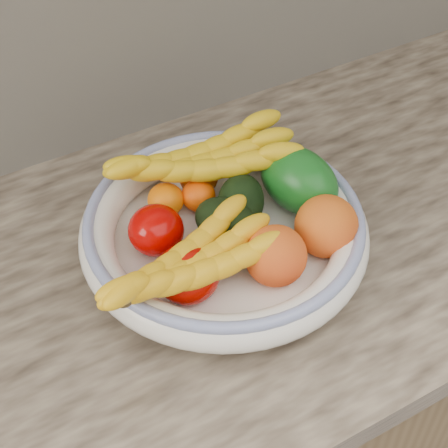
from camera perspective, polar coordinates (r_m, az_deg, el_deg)
kitchen_counter at (r=1.32m, az=-0.56°, el=-14.71°), size 2.44×0.66×1.40m
fruit_bowl at (r=0.92m, az=0.00°, el=-0.50°), size 0.39×0.39×0.08m
clementine_back_left at (r=0.96m, az=-4.87°, el=2.02°), size 0.07×0.07×0.05m
clementine_back_right at (r=1.00m, az=-2.13°, el=3.93°), size 0.07×0.07×0.05m
clementine_back_mid at (r=0.97m, az=-2.14°, el=2.38°), size 0.06×0.06×0.04m
tomato_left at (r=0.91m, az=-5.67°, el=-0.51°), size 0.09×0.09×0.07m
tomato_near_left at (r=0.85m, az=-3.05°, el=-4.17°), size 0.11×0.11×0.07m
avocado_center at (r=0.91m, az=0.27°, el=0.12°), size 0.10×0.11×0.06m
avocado_right at (r=0.94m, az=1.40°, el=1.84°), size 0.11×0.11×0.06m
green_mango at (r=0.96m, az=6.23°, el=3.62°), size 0.13×0.15×0.11m
peach_front at (r=0.87m, az=4.33°, el=-2.66°), size 0.10×0.10×0.08m
peach_right at (r=0.91m, az=8.50°, el=-0.19°), size 0.09×0.09×0.08m
banana_bunch_back at (r=0.96m, az=-1.88°, el=4.95°), size 0.30×0.16×0.08m
banana_bunch_front at (r=0.83m, az=-2.82°, el=-3.66°), size 0.28×0.15×0.07m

